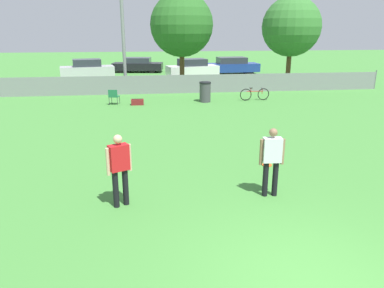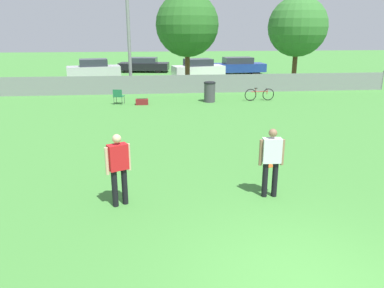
{
  "view_description": "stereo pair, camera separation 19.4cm",
  "coord_description": "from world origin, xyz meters",
  "px_view_note": "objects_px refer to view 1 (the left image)",
  "views": [
    {
      "loc": [
        -2.42,
        -4.51,
        3.8
      ],
      "look_at": [
        -1.29,
        4.25,
        1.05
      ],
      "focal_mm": 35.0,
      "sensor_mm": 36.0,
      "label": 1
    },
    {
      "loc": [
        -2.23,
        -4.53,
        3.8
      ],
      "look_at": [
        -1.29,
        4.25,
        1.05
      ],
      "focal_mm": 35.0,
      "sensor_mm": 36.0,
      "label": 2
    }
  ],
  "objects_px": {
    "bicycle_sideline": "(255,94)",
    "gear_bag_sideline": "(137,102)",
    "player_receiver_white": "(272,157)",
    "trash_bin": "(205,92)",
    "tree_near_pole": "(182,25)",
    "parked_car_silver": "(87,69)",
    "player_thrower_red": "(119,166)",
    "frisbee_disc": "(267,165)",
    "parked_car_dark": "(138,65)",
    "tree_far_right": "(291,27)",
    "folding_chair_sideline": "(114,96)",
    "parked_car_white": "(192,68)",
    "parked_car_blue": "(232,66)"
  },
  "relations": [
    {
      "from": "gear_bag_sideline",
      "to": "parked_car_blue",
      "type": "distance_m",
      "value": 14.75
    },
    {
      "from": "bicycle_sideline",
      "to": "folding_chair_sideline",
      "type": "bearing_deg",
      "value": 179.91
    },
    {
      "from": "player_receiver_white",
      "to": "parked_car_white",
      "type": "relative_size",
      "value": 0.39
    },
    {
      "from": "tree_near_pole",
      "to": "parked_car_silver",
      "type": "relative_size",
      "value": 1.39
    },
    {
      "from": "gear_bag_sideline",
      "to": "parked_car_white",
      "type": "height_order",
      "value": "parked_car_white"
    },
    {
      "from": "parked_car_silver",
      "to": "parked_car_white",
      "type": "height_order",
      "value": "parked_car_silver"
    },
    {
      "from": "tree_near_pole",
      "to": "gear_bag_sideline",
      "type": "relative_size",
      "value": 9.44
    },
    {
      "from": "player_receiver_white",
      "to": "bicycle_sideline",
      "type": "xyz_separation_m",
      "value": [
        3.14,
        11.86,
        -0.61
      ]
    },
    {
      "from": "parked_car_silver",
      "to": "parked_car_blue",
      "type": "distance_m",
      "value": 11.9
    },
    {
      "from": "player_thrower_red",
      "to": "tree_far_right",
      "type": "bearing_deg",
      "value": 32.14
    },
    {
      "from": "frisbee_disc",
      "to": "parked_car_white",
      "type": "xyz_separation_m",
      "value": [
        0.46,
        20.22,
        0.69
      ]
    },
    {
      "from": "bicycle_sideline",
      "to": "gear_bag_sideline",
      "type": "distance_m",
      "value": 6.36
    },
    {
      "from": "gear_bag_sideline",
      "to": "parked_car_dark",
      "type": "height_order",
      "value": "parked_car_dark"
    },
    {
      "from": "frisbee_disc",
      "to": "parked_car_dark",
      "type": "height_order",
      "value": "parked_car_dark"
    },
    {
      "from": "frisbee_disc",
      "to": "parked_car_blue",
      "type": "height_order",
      "value": "parked_car_blue"
    },
    {
      "from": "parked_car_dark",
      "to": "frisbee_disc",
      "type": "bearing_deg",
      "value": -72.39
    },
    {
      "from": "frisbee_disc",
      "to": "trash_bin",
      "type": "distance_m",
      "value": 9.82
    },
    {
      "from": "player_receiver_white",
      "to": "trash_bin",
      "type": "height_order",
      "value": "player_receiver_white"
    },
    {
      "from": "bicycle_sideline",
      "to": "parked_car_dark",
      "type": "distance_m",
      "value": 15.93
    },
    {
      "from": "parked_car_white",
      "to": "bicycle_sideline",
      "type": "bearing_deg",
      "value": -90.04
    },
    {
      "from": "parked_car_silver",
      "to": "parked_car_dark",
      "type": "xyz_separation_m",
      "value": [
        3.9,
        3.57,
        -0.06
      ]
    },
    {
      "from": "tree_near_pole",
      "to": "player_thrower_red",
      "type": "distance_m",
      "value": 17.82
    },
    {
      "from": "tree_far_right",
      "to": "bicycle_sideline",
      "type": "relative_size",
      "value": 3.53
    },
    {
      "from": "player_thrower_red",
      "to": "gear_bag_sideline",
      "type": "bearing_deg",
      "value": 62.21
    },
    {
      "from": "tree_near_pole",
      "to": "parked_car_blue",
      "type": "distance_m",
      "value": 8.95
    },
    {
      "from": "player_thrower_red",
      "to": "frisbee_disc",
      "type": "xyz_separation_m",
      "value": [
        4.03,
        2.04,
        -0.94
      ]
    },
    {
      "from": "bicycle_sideline",
      "to": "player_receiver_white",
      "type": "bearing_deg",
      "value": -106.72
    },
    {
      "from": "player_thrower_red",
      "to": "folding_chair_sideline",
      "type": "relative_size",
      "value": 2.08
    },
    {
      "from": "parked_car_white",
      "to": "parked_car_blue",
      "type": "xyz_separation_m",
      "value": [
        3.6,
        1.72,
        -0.0
      ]
    },
    {
      "from": "tree_far_right",
      "to": "frisbee_disc",
      "type": "relative_size",
      "value": 20.46
    },
    {
      "from": "parked_car_silver",
      "to": "parked_car_dark",
      "type": "bearing_deg",
      "value": 31.84
    },
    {
      "from": "parked_car_silver",
      "to": "trash_bin",
      "type": "bearing_deg",
      "value": -66.2
    },
    {
      "from": "folding_chair_sideline",
      "to": "trash_bin",
      "type": "distance_m",
      "value": 4.78
    },
    {
      "from": "bicycle_sideline",
      "to": "trash_bin",
      "type": "distance_m",
      "value": 2.77
    },
    {
      "from": "bicycle_sideline",
      "to": "parked_car_dark",
      "type": "bearing_deg",
      "value": 111.98
    },
    {
      "from": "tree_near_pole",
      "to": "tree_far_right",
      "type": "height_order",
      "value": "tree_near_pole"
    },
    {
      "from": "tree_far_right",
      "to": "folding_chair_sideline",
      "type": "relative_size",
      "value": 7.37
    },
    {
      "from": "parked_car_dark",
      "to": "parked_car_blue",
      "type": "bearing_deg",
      "value": -9.02
    },
    {
      "from": "gear_bag_sideline",
      "to": "parked_car_silver",
      "type": "bearing_deg",
      "value": 109.31
    },
    {
      "from": "frisbee_disc",
      "to": "tree_near_pole",
      "type": "bearing_deg",
      "value": 93.3
    },
    {
      "from": "folding_chair_sideline",
      "to": "parked_car_white",
      "type": "height_order",
      "value": "parked_car_white"
    },
    {
      "from": "bicycle_sideline",
      "to": "player_thrower_red",
      "type": "bearing_deg",
      "value": -120.76
    },
    {
      "from": "player_receiver_white",
      "to": "tree_near_pole",
      "type": "bearing_deg",
      "value": 94.02
    },
    {
      "from": "parked_car_dark",
      "to": "parked_car_blue",
      "type": "xyz_separation_m",
      "value": [
        7.96,
        -2.52,
        0.06
      ]
    },
    {
      "from": "parked_car_silver",
      "to": "player_receiver_white",
      "type": "bearing_deg",
      "value": -83.08
    },
    {
      "from": "parked_car_dark",
      "to": "parked_car_blue",
      "type": "relative_size",
      "value": 0.98
    },
    {
      "from": "player_receiver_white",
      "to": "parked_car_dark",
      "type": "xyz_separation_m",
      "value": [
        -3.31,
        26.42,
        -0.32
      ]
    },
    {
      "from": "player_receiver_white",
      "to": "parked_car_blue",
      "type": "distance_m",
      "value": 24.35
    },
    {
      "from": "frisbee_disc",
      "to": "trash_bin",
      "type": "bearing_deg",
      "value": 91.23
    },
    {
      "from": "player_receiver_white",
      "to": "parked_car_dark",
      "type": "bearing_deg",
      "value": 100.2
    }
  ]
}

